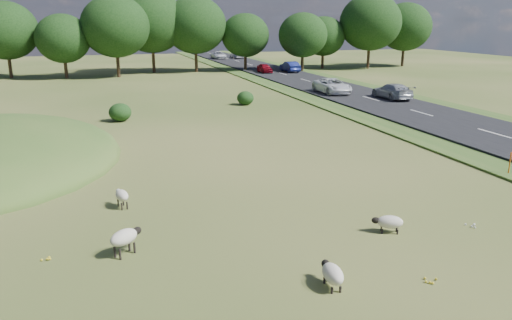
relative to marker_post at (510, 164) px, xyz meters
The scene contains 15 objects.
ground 23.96m from the marker_post, 126.83° to the left, with size 160.00×160.00×0.00m, color #2E4D18.
road 29.71m from the marker_post, 79.05° to the left, with size 8.00×150.00×0.25m, color black.
treeline 57.05m from the marker_post, 105.76° to the left, with size 96.28×14.66×11.70m.
shrubs 30.38m from the marker_post, 127.56° to the left, with size 24.55×9.26×1.40m.
marker_post is the anchor object (origin of this frame).
sheep_0 15.18m from the marker_post, 151.53° to the right, with size 0.61×1.25×0.71m.
sheep_1 18.86m from the marker_post, behind, with size 0.66×1.11×0.77m.
sheep_2 19.23m from the marker_post, behind, with size 1.24×1.06×0.91m.
sheep_3 10.56m from the marker_post, 155.80° to the right, with size 1.19×0.86×0.66m.
car_1 49.76m from the marker_post, 85.68° to the left, with size 1.49×3.70×1.26m, color maroon.
car_2 78.41m from the marker_post, 84.48° to the left, with size 1.94×4.77×1.38m, color white.
car_3 49.95m from the marker_post, 81.31° to the left, with size 1.60×4.58×1.51m, color navy.
car_4 77.83m from the marker_post, 87.24° to the left, with size 2.26×4.91×1.37m, color white.
car_5 28.01m from the marker_post, 82.32° to the left, with size 2.49×5.39×1.50m, color white.
car_6 23.80m from the marker_post, 71.52° to the left, with size 2.04×5.02×1.46m, color #A3A7AB.
Camera 1 is at (-5.06, -18.17, 7.55)m, focal length 35.00 mm.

